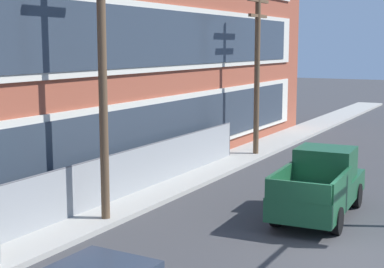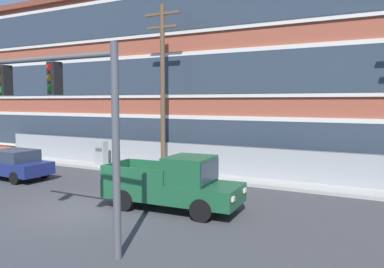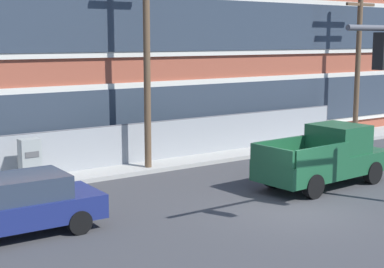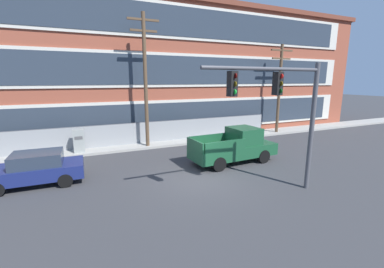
{
  "view_description": "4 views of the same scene",
  "coord_description": "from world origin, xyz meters",
  "px_view_note": "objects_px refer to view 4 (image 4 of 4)",
  "views": [
    {
      "loc": [
        -14.69,
        -3.41,
        5.35
      ],
      "look_at": [
        1.37,
        5.28,
        2.58
      ],
      "focal_mm": 55.0,
      "sensor_mm": 36.0,
      "label": 1
    },
    {
      "loc": [
        10.15,
        -10.41,
        4.11
      ],
      "look_at": [
        2.73,
        3.83,
        2.71
      ],
      "focal_mm": 35.0,
      "sensor_mm": 36.0,
      "label": 2
    },
    {
      "loc": [
        -12.13,
        -12.01,
        5.03
      ],
      "look_at": [
        -1.93,
        2.52,
        2.16
      ],
      "focal_mm": 55.0,
      "sensor_mm": 36.0,
      "label": 3
    },
    {
      "loc": [
        -5.28,
        -10.86,
        4.88
      ],
      "look_at": [
        0.99,
        3.12,
        1.64
      ],
      "focal_mm": 24.0,
      "sensor_mm": 36.0,
      "label": 4
    }
  ],
  "objects_px": {
    "sedan_navy": "(35,168)",
    "utility_pole_near_corner": "(145,77)",
    "traffic_signal_mast": "(285,102)",
    "pickup_truck_dark_green": "(235,147)",
    "utility_pole_midblock": "(280,86)",
    "electrical_cabinet": "(79,142)"
  },
  "relations": [
    {
      "from": "sedan_navy",
      "to": "utility_pole_near_corner",
      "type": "relative_size",
      "value": 0.46
    },
    {
      "from": "traffic_signal_mast",
      "to": "utility_pole_midblock",
      "type": "relative_size",
      "value": 0.71
    },
    {
      "from": "pickup_truck_dark_green",
      "to": "sedan_navy",
      "type": "distance_m",
      "value": 10.53
    },
    {
      "from": "traffic_signal_mast",
      "to": "utility_pole_midblock",
      "type": "distance_m",
      "value": 13.55
    },
    {
      "from": "utility_pole_near_corner",
      "to": "utility_pole_midblock",
      "type": "distance_m",
      "value": 12.21
    },
    {
      "from": "utility_pole_midblock",
      "to": "electrical_cabinet",
      "type": "relative_size",
      "value": 4.69
    },
    {
      "from": "traffic_signal_mast",
      "to": "pickup_truck_dark_green",
      "type": "xyz_separation_m",
      "value": [
        0.75,
        4.55,
        -3.02
      ]
    },
    {
      "from": "utility_pole_near_corner",
      "to": "utility_pole_midblock",
      "type": "relative_size",
      "value": 1.18
    },
    {
      "from": "sedan_navy",
      "to": "utility_pole_near_corner",
      "type": "height_order",
      "value": "utility_pole_near_corner"
    },
    {
      "from": "traffic_signal_mast",
      "to": "sedan_navy",
      "type": "distance_m",
      "value": 11.63
    },
    {
      "from": "sedan_navy",
      "to": "utility_pole_near_corner",
      "type": "distance_m",
      "value": 9.0
    },
    {
      "from": "sedan_navy",
      "to": "traffic_signal_mast",
      "type": "bearing_deg",
      "value": -29.63
    },
    {
      "from": "traffic_signal_mast",
      "to": "utility_pole_near_corner",
      "type": "relative_size",
      "value": 0.6
    },
    {
      "from": "pickup_truck_dark_green",
      "to": "utility_pole_midblock",
      "type": "height_order",
      "value": "utility_pole_midblock"
    },
    {
      "from": "utility_pole_near_corner",
      "to": "electrical_cabinet",
      "type": "distance_m",
      "value": 6.24
    },
    {
      "from": "sedan_navy",
      "to": "utility_pole_near_corner",
      "type": "bearing_deg",
      "value": 34.4
    },
    {
      "from": "traffic_signal_mast",
      "to": "pickup_truck_dark_green",
      "type": "distance_m",
      "value": 5.51
    },
    {
      "from": "traffic_signal_mast",
      "to": "electrical_cabinet",
      "type": "height_order",
      "value": "traffic_signal_mast"
    },
    {
      "from": "pickup_truck_dark_green",
      "to": "electrical_cabinet",
      "type": "xyz_separation_m",
      "value": [
        -8.53,
        5.63,
        -0.12
      ]
    },
    {
      "from": "traffic_signal_mast",
      "to": "pickup_truck_dark_green",
      "type": "relative_size",
      "value": 1.04
    },
    {
      "from": "pickup_truck_dark_green",
      "to": "utility_pole_midblock",
      "type": "distance_m",
      "value": 10.52
    },
    {
      "from": "sedan_navy",
      "to": "electrical_cabinet",
      "type": "distance_m",
      "value": 5.04
    }
  ]
}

